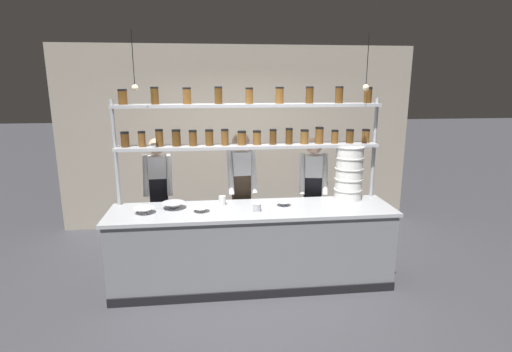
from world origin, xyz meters
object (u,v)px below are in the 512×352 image
object	(u,v)px
prep_bowl_center_front	(201,210)
serving_cup_front	(222,200)
chef_center	(241,189)
chef_left	(159,192)
prep_bowl_center_back	(144,211)
container_stack	(349,173)
spice_shelf_unit	(249,129)
serving_cup_by_board	(257,207)
prep_bowl_near_left	(284,204)
prep_bowl_near_right	(173,206)
chef_right	(313,191)

from	to	relation	value
prep_bowl_center_front	serving_cup_front	xyz separation A→B (m)	(0.25, 0.22, 0.03)
chef_center	prep_bowl_center_front	size ratio (longest dim) A/B	9.56
chef_left	chef_center	xyz separation A→B (m)	(1.05, -0.18, 0.06)
prep_bowl_center_back	chef_left	bearing A→B (deg)	85.43
container_stack	spice_shelf_unit	bearing A→B (deg)	175.85
chef_center	prep_bowl_center_back	xyz separation A→B (m)	(-1.12, -0.61, -0.04)
container_stack	prep_bowl_center_back	bearing A→B (deg)	-173.49
chef_center	serving_cup_by_board	xyz separation A→B (m)	(0.12, -0.69, -0.03)
container_stack	prep_bowl_near_left	world-z (taller)	container_stack
prep_bowl_near_right	serving_cup_by_board	xyz separation A→B (m)	(0.93, -0.20, 0.01)
serving_cup_front	prep_bowl_near_right	bearing A→B (deg)	-172.56
prep_bowl_center_back	spice_shelf_unit	bearing A→B (deg)	16.79
spice_shelf_unit	prep_bowl_near_left	world-z (taller)	spice_shelf_unit
container_stack	serving_cup_by_board	size ratio (longest dim) A/B	7.51
prep_bowl_center_front	container_stack	bearing A→B (deg)	9.33
spice_shelf_unit	chef_center	bearing A→B (deg)	106.86
chef_right	chef_center	bearing A→B (deg)	-169.33
chef_left	serving_cup_by_board	world-z (taller)	chef_left
container_stack	prep_bowl_near_right	world-z (taller)	container_stack
chef_right	serving_cup_by_board	world-z (taller)	chef_right
prep_bowl_near_left	serving_cup_by_board	distance (m)	0.37
serving_cup_front	prep_bowl_center_front	bearing A→B (deg)	-137.82
chef_right	container_stack	xyz separation A→B (m)	(0.35, -0.36, 0.31)
spice_shelf_unit	serving_cup_front	xyz separation A→B (m)	(-0.33, -0.16, -0.80)
prep_bowl_near_left	serving_cup_front	bearing A→B (deg)	171.49
spice_shelf_unit	container_stack	bearing A→B (deg)	-4.15
spice_shelf_unit	prep_bowl_center_back	bearing A→B (deg)	-163.21
chef_right	container_stack	world-z (taller)	chef_right
container_stack	prep_bowl_near_left	size ratio (longest dim) A/B	3.98
prep_bowl_near_left	chef_left	bearing A→B (deg)	154.96
serving_cup_front	chef_left	bearing A→B (deg)	143.19
prep_bowl_near_left	prep_bowl_center_back	bearing A→B (deg)	-176.41
chef_right	serving_cup_by_board	xyz separation A→B (m)	(-0.81, -0.70, 0.02)
chef_right	prep_bowl_center_back	distance (m)	2.14
prep_bowl_center_back	container_stack	bearing A→B (deg)	6.51
prep_bowl_near_right	chef_center	bearing A→B (deg)	30.77
serving_cup_by_board	chef_left	bearing A→B (deg)	143.35
chef_center	container_stack	distance (m)	1.35
chef_left	prep_bowl_center_front	size ratio (longest dim) A/B	9.11
prep_bowl_near_right	serving_cup_front	world-z (taller)	serving_cup_front
prep_bowl_near_right	prep_bowl_center_back	bearing A→B (deg)	-156.67
chef_left	chef_center	size ratio (longest dim) A/B	0.95
spice_shelf_unit	prep_bowl_near_left	bearing A→B (deg)	-35.24
prep_bowl_center_back	prep_bowl_near_left	bearing A→B (deg)	3.59
prep_bowl_center_back	prep_bowl_near_right	world-z (taller)	prep_bowl_near_right
serving_cup_by_board	prep_bowl_center_back	bearing A→B (deg)	176.66
prep_bowl_near_left	serving_cup_front	size ratio (longest dim) A/B	1.51
container_stack	prep_bowl_center_front	bearing A→B (deg)	-170.67
prep_bowl_center_front	prep_bowl_center_back	world-z (taller)	prep_bowl_center_back
spice_shelf_unit	serving_cup_front	size ratio (longest dim) A/B	28.56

